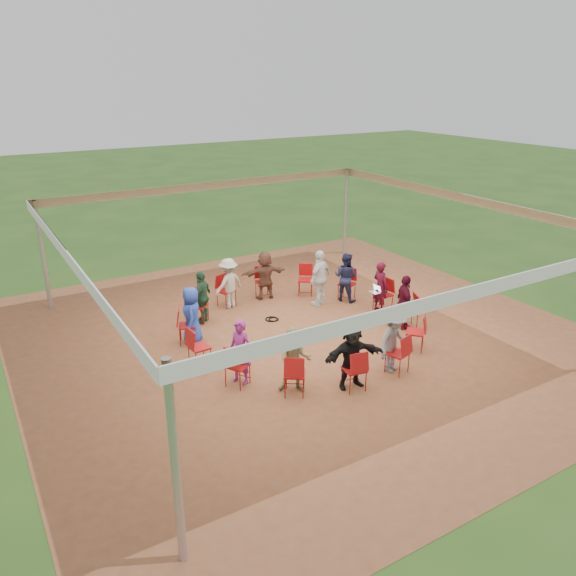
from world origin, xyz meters
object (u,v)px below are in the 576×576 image
chair_9 (295,374)px  person_seated_4 (202,297)px  chair_4 (226,291)px  person_seated_7 (295,360)px  person_seated_8 (352,356)px  chair_1 (347,284)px  person_seated_3 (229,283)px  chair_5 (199,306)px  person_seated_10 (404,302)px  chair_0 (383,295)px  chair_11 (398,354)px  chair_2 (305,280)px  chair_7 (199,347)px  person_seated_0 (380,287)px  person_seated_6 (240,352)px  chair_8 (237,366)px  person_seated_2 (265,275)px  chair_12 (415,332)px  cable_coil (272,319)px  chair_13 (408,311)px  person_seated_9 (394,341)px  laptop (376,290)px  chair_10 (354,370)px  chair_3 (264,282)px  chair_6 (187,326)px  person_seated_1 (345,277)px

chair_9 → person_seated_4: 4.21m
chair_4 → person_seated_7: size_ratio=0.64×
chair_4 → person_seated_8: bearing=77.4°
chair_1 → person_seated_3: bearing=40.2°
chair_5 → person_seated_10: person_seated_10 is taller
chair_0 → chair_11: 3.42m
chair_2 → person_seated_7: size_ratio=0.64×
chair_7 → person_seated_0: (5.36, 0.34, 0.26)m
person_seated_6 → person_seated_8: same height
person_seated_3 → chair_8: bearing=50.4°
person_seated_4 → person_seated_10: same height
chair_5 → person_seated_2: 2.35m
person_seated_3 → person_seated_2: bearing=167.1°
chair_9 → chair_12: same height
person_seated_3 → person_seated_10: bearing=115.7°
chair_0 → chair_8: (-5.13, -1.52, 0.00)m
chair_2 → cable_coil: chair_2 is taller
chair_13 → person_seated_9: size_ratio=0.64×
cable_coil → laptop: bearing=-20.8°
chair_12 → person_seated_8: size_ratio=0.64×
chair_5 → chair_10: 4.95m
chair_9 → chair_3: bearing=102.9°
person_seated_3 → person_seated_4: same height
chair_1 → chair_3: (-1.95, 1.36, 0.00)m
chair_12 → chair_13: bearing=12.9°
chair_6 → person_seated_2: 3.36m
chair_4 → chair_13: same height
chair_1 → person_seated_1: (-0.10, -0.06, 0.26)m
chair_8 → person_seated_9: (3.14, -1.17, 0.26)m
chair_2 → person_seated_1: (0.72, -0.96, 0.26)m
chair_1 → chair_6: same height
person_seated_7 → chair_13: bearing=50.4°
chair_5 → person_seated_4: size_ratio=0.64×
chair_0 → person_seated_10: 1.23m
person_seated_3 → chair_12: bearing=103.1°
chair_2 → person_seated_4: bearing=40.2°
person_seated_7 → chair_5: bearing=129.6°
chair_9 → person_seated_1: bearing=77.4°
chair_10 → chair_11: bearing=12.9°
chair_10 → chair_2: bearing=77.1°
chair_11 → person_seated_10: person_seated_10 is taller
chair_10 → chair_12: same height
chair_3 → chair_6: size_ratio=1.00×
chair_1 → cable_coil: bearing=65.0°
chair_13 → person_seated_2: size_ratio=0.64×
chair_7 → chair_8: 1.22m
person_seated_6 → chair_2: bearing=103.1°
chair_2 → person_seated_2: 1.23m
person_seated_0 → person_seated_2: same height
chair_9 → person_seated_7: bearing=90.0°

